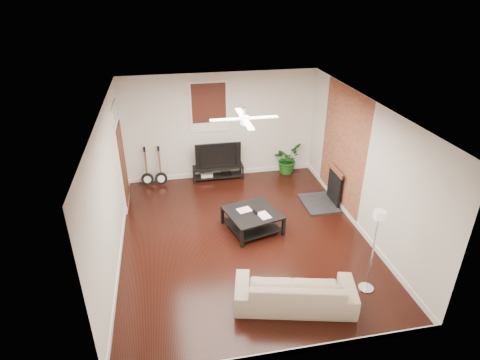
# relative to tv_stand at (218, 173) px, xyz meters

# --- Properties ---
(room) EXTENTS (5.01, 6.01, 2.81)m
(room) POSITION_rel_tv_stand_xyz_m (0.14, -2.78, 1.21)
(room) COLOR black
(room) RESTS_ON ground
(brick_accent) EXTENTS (0.02, 2.20, 2.80)m
(brick_accent) POSITION_rel_tv_stand_xyz_m (2.62, -1.78, 1.21)
(brick_accent) COLOR brown
(brick_accent) RESTS_ON floor
(fireplace) EXTENTS (0.80, 1.10, 0.92)m
(fireplace) POSITION_rel_tv_stand_xyz_m (2.34, -1.78, 0.27)
(fireplace) COLOR black
(fireplace) RESTS_ON floor
(window_back) EXTENTS (1.00, 0.06, 1.30)m
(window_back) POSITION_rel_tv_stand_xyz_m (-0.16, 0.19, 1.76)
(window_back) COLOR black
(window_back) RESTS_ON wall_back
(door_left) EXTENTS (0.08, 1.00, 2.50)m
(door_left) POSITION_rel_tv_stand_xyz_m (-2.32, -0.88, 1.06)
(door_left) COLOR white
(door_left) RESTS_ON wall_left
(tv_stand) EXTENTS (1.34, 0.36, 0.37)m
(tv_stand) POSITION_rel_tv_stand_xyz_m (0.00, 0.00, 0.00)
(tv_stand) COLOR black
(tv_stand) RESTS_ON floor
(tv) EXTENTS (1.20, 0.16, 0.69)m
(tv) POSITION_rel_tv_stand_xyz_m (0.00, 0.02, 0.53)
(tv) COLOR black
(tv) RESTS_ON tv_stand
(coffee_table) EXTENTS (1.27, 1.27, 0.43)m
(coffee_table) POSITION_rel_tv_stand_xyz_m (0.38, -2.51, 0.03)
(coffee_table) COLOR black
(coffee_table) RESTS_ON floor
(sofa) EXTENTS (2.09, 1.20, 0.57)m
(sofa) POSITION_rel_tv_stand_xyz_m (0.59, -4.80, 0.10)
(sofa) COLOR #BBAC8C
(sofa) RESTS_ON floor
(floor_lamp) EXTENTS (0.32, 0.32, 1.61)m
(floor_lamp) POSITION_rel_tv_stand_xyz_m (1.94, -4.70, 0.62)
(floor_lamp) COLOR silver
(floor_lamp) RESTS_ON floor
(potted_plant) EXTENTS (0.96, 0.97, 0.82)m
(potted_plant) POSITION_rel_tv_stand_xyz_m (1.91, 0.04, 0.22)
(potted_plant) COLOR #185518
(potted_plant) RESTS_ON floor
(guitar_left) EXTENTS (0.34, 0.25, 1.04)m
(guitar_left) POSITION_rel_tv_stand_xyz_m (-1.86, -0.03, 0.33)
(guitar_left) COLOR black
(guitar_left) RESTS_ON floor
(guitar_right) EXTENTS (0.32, 0.23, 1.04)m
(guitar_right) POSITION_rel_tv_stand_xyz_m (-1.51, -0.06, 0.33)
(guitar_right) COLOR black
(guitar_right) RESTS_ON floor
(ceiling_fan) EXTENTS (1.24, 1.24, 0.32)m
(ceiling_fan) POSITION_rel_tv_stand_xyz_m (0.14, -2.78, 2.41)
(ceiling_fan) COLOR white
(ceiling_fan) RESTS_ON ceiling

